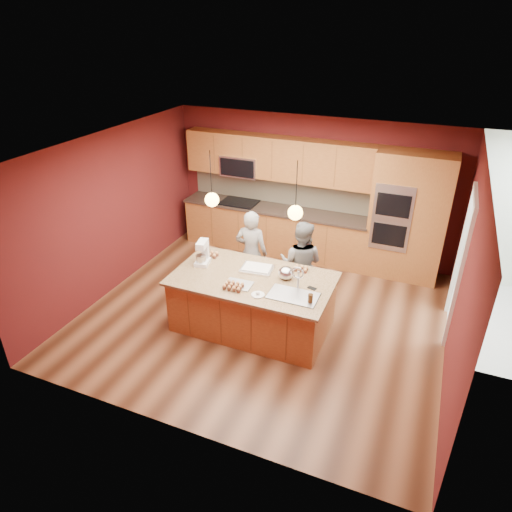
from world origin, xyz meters
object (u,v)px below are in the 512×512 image
at_px(person_left, 251,253).
at_px(stand_mixer, 203,254).
at_px(person_right, 301,264).
at_px(island, 253,302).
at_px(mixing_bowl, 286,273).

bearing_deg(person_left, stand_mixer, 54.57).
bearing_deg(person_right, island, 62.45).
relative_size(person_left, person_right, 1.03).
xyz_separation_m(island, mixing_bowl, (0.44, 0.17, 0.52)).
xyz_separation_m(island, person_left, (-0.42, 0.92, 0.31)).
distance_m(person_left, stand_mixer, 0.98).
distance_m(person_left, mixing_bowl, 1.16).
height_order(island, mixing_bowl, island).
distance_m(person_right, stand_mixer, 1.59).
relative_size(island, person_left, 1.57).
height_order(person_left, person_right, person_left).
relative_size(person_left, stand_mixer, 3.96).
bearing_deg(person_right, person_left, -1.74).
bearing_deg(island, person_left, 114.82).
height_order(person_right, mixing_bowl, person_right).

